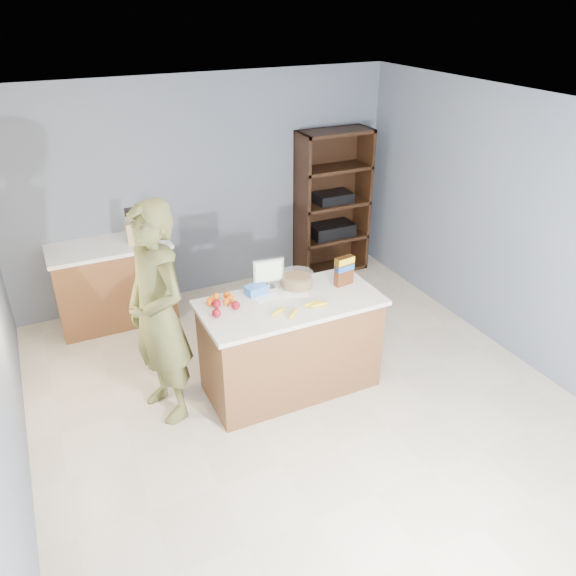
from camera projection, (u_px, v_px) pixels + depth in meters
name	position (u px, v px, depth m)	size (l,w,h in m)	color
floor	(305.00, 404.00, 4.97)	(4.50, 5.00, 0.02)	beige
walls	(308.00, 231.00, 4.19)	(4.52, 5.02, 2.51)	slate
counter_peninsula	(290.00, 348.00, 5.01)	(1.56, 0.76, 0.90)	brown
back_cabinet	(114.00, 283.00, 6.05)	(1.24, 0.62, 0.90)	brown
shelving_unit	(331.00, 205.00, 7.03)	(0.90, 0.40, 1.80)	black
person	(158.00, 315.00, 4.48)	(0.69, 0.45, 1.90)	brown
knife_block	(132.00, 232.00, 5.83)	(0.12, 0.10, 0.31)	tan
envelopes	(281.00, 296.00, 4.86)	(0.48, 0.20, 0.00)	white
bananas	(301.00, 308.00, 4.64)	(0.54, 0.20, 0.04)	gold
apples	(223.00, 307.00, 4.61)	(0.26, 0.22, 0.07)	maroon
oranges	(222.00, 299.00, 4.75)	(0.24, 0.19, 0.06)	orange
blue_carton	(255.00, 290.00, 4.88)	(0.18, 0.12, 0.08)	blue
salad_bowl	(297.00, 280.00, 5.00)	(0.30, 0.30, 0.13)	#267219
tv	(268.00, 272.00, 4.92)	(0.28, 0.12, 0.28)	silver
cereal_box	(344.00, 269.00, 4.98)	(0.19, 0.09, 0.27)	#592B14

